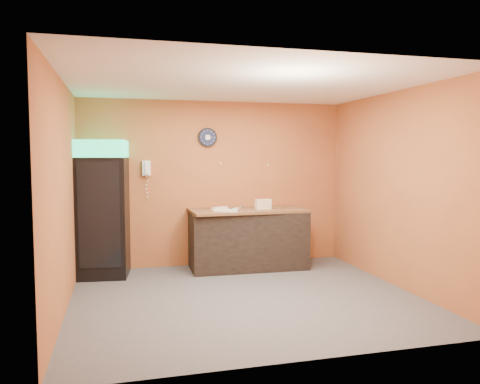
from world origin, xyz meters
name	(u,v)px	position (x,y,z in m)	size (l,w,h in m)	color
floor	(246,297)	(0.00, 0.00, 0.00)	(4.50, 4.50, 0.00)	#47474C
back_wall	(215,183)	(0.00, 2.00, 1.40)	(4.50, 0.02, 2.80)	#B06131
left_wall	(63,196)	(-2.25, 0.00, 1.40)	(0.02, 4.00, 2.80)	#B06131
right_wall	(398,189)	(2.25, 0.00, 1.40)	(0.02, 4.00, 2.80)	#B06131
ceiling	(246,84)	(0.00, 0.00, 2.80)	(4.50, 4.00, 0.02)	white
beverage_cooler	(103,210)	(-1.84, 1.60, 1.03)	(0.82, 0.83, 2.11)	black
prep_counter	(248,240)	(0.47, 1.58, 0.48)	(1.90, 0.85, 0.95)	black
wall_clock	(207,137)	(-0.14, 1.97, 2.19)	(0.32, 0.06, 0.32)	black
wall_phone	(146,168)	(-1.16, 1.95, 1.67)	(0.13, 0.11, 0.24)	white
butcher_paper	(248,210)	(0.47, 1.58, 0.97)	(1.90, 0.92, 0.04)	brown
sub_roll_stack	(263,204)	(0.70, 1.45, 1.08)	(0.28, 0.14, 0.17)	beige
wrapped_sandwich_left	(222,210)	(-0.02, 1.37, 1.01)	(0.25, 0.10, 0.04)	silver
wrapped_sandwich_mid	(229,211)	(0.08, 1.27, 1.01)	(0.27, 0.11, 0.04)	silver
wrapped_sandwich_right	(220,208)	(-0.01, 1.60, 1.01)	(0.29, 0.11, 0.04)	silver
kitchen_tool	(241,207)	(0.36, 1.64, 1.02)	(0.06, 0.06, 0.06)	silver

